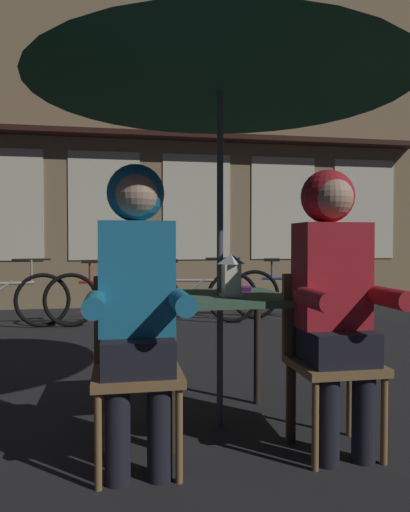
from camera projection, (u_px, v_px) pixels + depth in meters
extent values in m
plane|color=#232326|center=(220.00, 425.00, 2.73)|extent=(60.00, 60.00, 0.00)
cube|color=#42664C|center=(220.00, 298.00, 2.71)|extent=(0.72, 0.72, 0.04)
cylinder|color=#2D2319|center=(171.00, 382.00, 2.36)|extent=(0.04, 0.04, 0.70)
cylinder|color=#2D2319|center=(292.00, 375.00, 2.47)|extent=(0.04, 0.04, 0.70)
cylinder|color=#2D2319|center=(160.00, 353.00, 2.97)|extent=(0.04, 0.04, 0.70)
cylinder|color=#2D2319|center=(257.00, 349.00, 3.08)|extent=(0.04, 0.04, 0.70)
cylinder|color=#4C4C51|center=(220.00, 226.00, 2.70)|extent=(0.04, 0.04, 2.25)
cone|color=#19472D|center=(220.00, 57.00, 2.67)|extent=(2.10, 2.10, 0.38)
sphere|color=#4C4C51|center=(220.00, 17.00, 2.66)|extent=(0.06, 0.06, 0.06)
cube|color=white|center=(231.00, 295.00, 2.62)|extent=(0.11, 0.11, 0.02)
cube|color=white|center=(231.00, 279.00, 2.61)|extent=(0.09, 0.09, 0.16)
pyramid|color=white|center=(231.00, 259.00, 2.61)|extent=(0.11, 0.11, 0.06)
cube|color=olive|center=(137.00, 375.00, 2.20)|extent=(0.40, 0.40, 0.04)
cylinder|color=olive|center=(179.00, 436.00, 2.07)|extent=(0.03, 0.03, 0.41)
cylinder|color=olive|center=(98.00, 441.00, 2.01)|extent=(0.03, 0.03, 0.41)
cylinder|color=olive|center=(170.00, 409.00, 2.40)|extent=(0.03, 0.03, 0.41)
cylinder|color=olive|center=(101.00, 413.00, 2.34)|extent=(0.03, 0.03, 0.41)
cube|color=olive|center=(136.00, 318.00, 2.37)|extent=(0.40, 0.03, 0.42)
cube|color=olive|center=(334.00, 365.00, 2.37)|extent=(0.40, 0.40, 0.04)
cylinder|color=olive|center=(384.00, 421.00, 2.24)|extent=(0.03, 0.03, 0.41)
cylinder|color=olive|center=(315.00, 426.00, 2.18)|extent=(0.03, 0.03, 0.41)
cylinder|color=olive|center=(349.00, 397.00, 2.57)|extent=(0.03, 0.03, 0.41)
cylinder|color=olive|center=(289.00, 401.00, 2.51)|extent=(0.03, 0.03, 0.41)
cube|color=olive|center=(319.00, 313.00, 2.55)|extent=(0.40, 0.03, 0.42)
cylinder|color=black|center=(160.00, 428.00, 2.10)|extent=(0.11, 0.11, 0.45)
cylinder|color=black|center=(118.00, 431.00, 2.06)|extent=(0.11, 0.11, 0.45)
cube|color=black|center=(137.00, 353.00, 2.19)|extent=(0.32, 0.36, 0.16)
cube|color=teal|center=(137.00, 278.00, 2.22)|extent=(0.34, 0.22, 0.52)
cylinder|color=teal|center=(182.00, 302.00, 2.04)|extent=(0.09, 0.30, 0.09)
cylinder|color=teal|center=(95.00, 304.00, 1.98)|extent=(0.09, 0.30, 0.09)
sphere|color=tan|center=(136.00, 194.00, 2.21)|extent=(0.21, 0.21, 0.21)
sphere|color=teal|center=(136.00, 193.00, 2.26)|extent=(0.27, 0.27, 0.27)
cylinder|color=black|center=(364.00, 414.00, 2.27)|extent=(0.11, 0.11, 0.45)
cylinder|color=black|center=(328.00, 417.00, 2.24)|extent=(0.11, 0.11, 0.45)
cube|color=black|center=(334.00, 345.00, 2.37)|extent=(0.32, 0.36, 0.16)
cube|color=red|center=(331.00, 275.00, 2.40)|extent=(0.34, 0.22, 0.52)
cylinder|color=red|center=(389.00, 298.00, 2.22)|extent=(0.09, 0.30, 0.09)
cylinder|color=red|center=(315.00, 299.00, 2.15)|extent=(0.09, 0.30, 0.09)
sphere|color=tan|center=(332.00, 198.00, 2.39)|extent=(0.21, 0.21, 0.21)
sphere|color=red|center=(328.00, 197.00, 2.43)|extent=(0.27, 0.27, 0.27)
cube|color=#937A56|center=(150.00, 117.00, 7.94)|extent=(10.00, 0.60, 6.20)
cube|color=#EAE5C6|center=(5.00, 205.00, 7.29)|extent=(1.10, 0.02, 1.70)
cube|color=#EAE5C6|center=(104.00, 206.00, 7.55)|extent=(1.10, 0.02, 1.70)
cube|color=#EAE5C6|center=(197.00, 207.00, 7.81)|extent=(1.10, 0.02, 1.70)
cube|color=#EAE5C6|center=(283.00, 208.00, 8.08)|extent=(1.10, 0.02, 1.70)
cube|color=#EAE5C6|center=(364.00, 209.00, 8.34)|extent=(1.10, 0.02, 1.70)
cube|color=#331914|center=(152.00, 135.00, 7.51)|extent=(9.00, 0.36, 0.08)
torus|color=black|center=(43.00, 300.00, 5.83)|extent=(0.66, 0.14, 0.66)
cylinder|color=#ADA89E|center=(32.00, 271.00, 5.78)|extent=(0.02, 0.02, 0.28)
cylinder|color=black|center=(31.00, 259.00, 5.78)|extent=(0.44, 0.08, 0.02)
torus|color=black|center=(154.00, 297.00, 6.12)|extent=(0.66, 0.10, 0.66)
torus|color=black|center=(71.00, 300.00, 5.85)|extent=(0.66, 0.10, 0.66)
cylinder|color=maroon|center=(113.00, 281.00, 5.98)|extent=(0.84, 0.11, 0.04)
cylinder|color=maroon|center=(103.00, 296.00, 5.95)|extent=(0.61, 0.09, 0.44)
cylinder|color=maroon|center=(90.00, 272.00, 5.90)|extent=(0.02, 0.02, 0.24)
cube|color=black|center=(90.00, 262.00, 5.90)|extent=(0.21, 0.10, 0.04)
cylinder|color=maroon|center=(144.00, 270.00, 6.08)|extent=(0.02, 0.02, 0.28)
cylinder|color=black|center=(144.00, 259.00, 6.07)|extent=(0.44, 0.06, 0.02)
torus|color=black|center=(232.00, 297.00, 6.17)|extent=(0.66, 0.14, 0.66)
torus|color=black|center=(152.00, 297.00, 6.12)|extent=(0.66, 0.14, 0.66)
cylinder|color=#ADA89E|center=(192.00, 280.00, 6.14)|extent=(0.83, 0.15, 0.04)
cylinder|color=#ADA89E|center=(183.00, 295.00, 6.14)|extent=(0.60, 0.12, 0.44)
cylinder|color=#ADA89E|center=(170.00, 271.00, 6.12)|extent=(0.02, 0.02, 0.24)
cube|color=black|center=(170.00, 261.00, 6.12)|extent=(0.21, 0.11, 0.04)
cylinder|color=#ADA89E|center=(223.00, 269.00, 6.15)|extent=(0.02, 0.02, 0.28)
cylinder|color=black|center=(223.00, 258.00, 6.15)|extent=(0.44, 0.08, 0.02)
torus|color=black|center=(331.00, 295.00, 6.45)|extent=(0.66, 0.18, 0.66)
torus|color=black|center=(255.00, 294.00, 6.47)|extent=(0.66, 0.18, 0.66)
cylinder|color=#1E4C93|center=(293.00, 279.00, 6.45)|extent=(0.83, 0.21, 0.04)
cylinder|color=#1E4C93|center=(284.00, 292.00, 6.46)|extent=(0.60, 0.16, 0.44)
cylinder|color=#1E4C93|center=(272.00, 270.00, 6.46)|extent=(0.02, 0.02, 0.24)
cube|color=black|center=(272.00, 260.00, 6.45)|extent=(0.21, 0.12, 0.04)
cylinder|color=#1E4C93|center=(322.00, 268.00, 6.44)|extent=(0.02, 0.02, 0.28)
cylinder|color=black|center=(322.00, 258.00, 6.43)|extent=(0.44, 0.11, 0.02)
cube|color=#661E7A|center=(235.00, 289.00, 2.92)|extent=(0.24, 0.20, 0.02)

